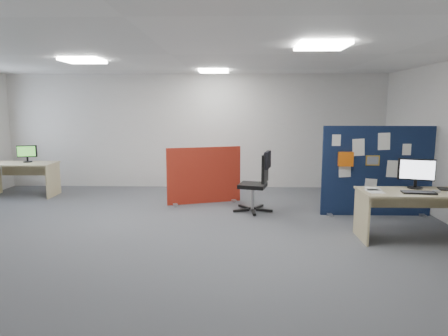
{
  "coord_description": "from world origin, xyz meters",
  "views": [
    {
      "loc": [
        0.95,
        -6.03,
        1.95
      ],
      "look_at": [
        0.78,
        0.06,
        1.0
      ],
      "focal_mm": 32.0,
      "sensor_mm": 36.0,
      "label": 1
    }
  ],
  "objects_px": {
    "monitor_main": "(416,172)",
    "office_chair": "(259,178)",
    "monitor_second": "(27,153)",
    "second_desk": "(23,171)",
    "main_desk": "(414,203)",
    "navy_divider": "(376,171)",
    "red_divider": "(204,176)"
  },
  "relations": [
    {
      "from": "second_desk",
      "to": "navy_divider",
      "type": "bearing_deg",
      "value": -11.08
    },
    {
      "from": "navy_divider",
      "to": "monitor_main",
      "type": "xyz_separation_m",
      "value": [
        0.19,
        -1.15,
        0.17
      ]
    },
    {
      "from": "office_chair",
      "to": "second_desk",
      "type": "bearing_deg",
      "value": -179.07
    },
    {
      "from": "monitor_main",
      "to": "monitor_second",
      "type": "bearing_deg",
      "value": 178.23
    },
    {
      "from": "main_desk",
      "to": "second_desk",
      "type": "bearing_deg",
      "value": 159.56
    },
    {
      "from": "monitor_second",
      "to": "office_chair",
      "type": "bearing_deg",
      "value": -30.79
    },
    {
      "from": "monitor_main",
      "to": "office_chair",
      "type": "bearing_deg",
      "value": 168.24
    },
    {
      "from": "main_desk",
      "to": "monitor_main",
      "type": "xyz_separation_m",
      "value": [
        0.07,
        0.16,
        0.43
      ]
    },
    {
      "from": "monitor_main",
      "to": "office_chair",
      "type": "distance_m",
      "value": 2.62
    },
    {
      "from": "red_divider",
      "to": "monitor_second",
      "type": "distance_m",
      "value": 4.01
    },
    {
      "from": "navy_divider",
      "to": "second_desk",
      "type": "relative_size",
      "value": 1.38
    },
    {
      "from": "office_chair",
      "to": "monitor_second",
      "type": "bearing_deg",
      "value": 179.81
    },
    {
      "from": "monitor_second",
      "to": "second_desk",
      "type": "bearing_deg",
      "value": -147.78
    },
    {
      "from": "navy_divider",
      "to": "office_chair",
      "type": "distance_m",
      "value": 2.08
    },
    {
      "from": "main_desk",
      "to": "office_chair",
      "type": "relative_size",
      "value": 1.43
    },
    {
      "from": "main_desk",
      "to": "second_desk",
      "type": "relative_size",
      "value": 1.13
    },
    {
      "from": "monitor_main",
      "to": "red_divider",
      "type": "height_order",
      "value": "monitor_main"
    },
    {
      "from": "second_desk",
      "to": "main_desk",
      "type": "bearing_deg",
      "value": -20.44
    },
    {
      "from": "navy_divider",
      "to": "red_divider",
      "type": "xyz_separation_m",
      "value": [
        -3.13,
        0.83,
        -0.25
      ]
    },
    {
      "from": "main_desk",
      "to": "navy_divider",
      "type": "bearing_deg",
      "value": 95.23
    },
    {
      "from": "second_desk",
      "to": "monitor_second",
      "type": "distance_m",
      "value": 0.41
    },
    {
      "from": "second_desk",
      "to": "monitor_second",
      "type": "relative_size",
      "value": 3.54
    },
    {
      "from": "second_desk",
      "to": "monitor_second",
      "type": "xyz_separation_m",
      "value": [
        0.08,
        0.08,
        0.39
      ]
    },
    {
      "from": "red_divider",
      "to": "second_desk",
      "type": "distance_m",
      "value": 4.05
    },
    {
      "from": "monitor_main",
      "to": "red_divider",
      "type": "distance_m",
      "value": 3.88
    },
    {
      "from": "navy_divider",
      "to": "second_desk",
      "type": "xyz_separation_m",
      "value": [
        -7.14,
        1.4,
        -0.26
      ]
    },
    {
      "from": "second_desk",
      "to": "monitor_main",
      "type": "bearing_deg",
      "value": -19.16
    },
    {
      "from": "monitor_main",
      "to": "second_desk",
      "type": "distance_m",
      "value": 7.77
    },
    {
      "from": "navy_divider",
      "to": "main_desk",
      "type": "bearing_deg",
      "value": -84.77
    },
    {
      "from": "red_divider",
      "to": "office_chair",
      "type": "height_order",
      "value": "same"
    },
    {
      "from": "main_desk",
      "to": "second_desk",
      "type": "height_order",
      "value": "same"
    },
    {
      "from": "main_desk",
      "to": "office_chair",
      "type": "bearing_deg",
      "value": 146.31
    }
  ]
}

